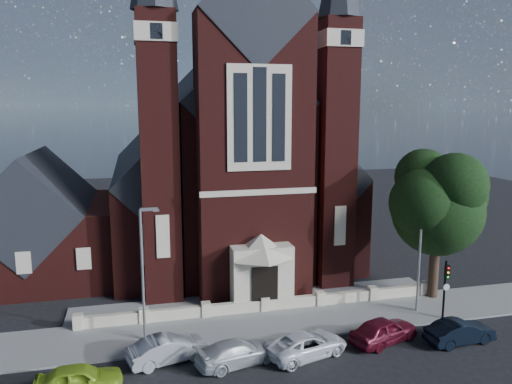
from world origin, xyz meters
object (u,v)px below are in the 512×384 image
traffic_signal (446,282)px  car_dark_red (384,330)px  car_silver_a (168,349)px  parish_hall (38,228)px  car_white_suv (306,344)px  church (222,165)px  car_navy (460,332)px  street_lamp_left (144,267)px  street_lamp_right (421,246)px  street_tree (442,205)px  car_silver_b (237,352)px  car_lime_van (79,379)px

traffic_signal → car_dark_red: 5.92m
traffic_signal → car_silver_a: bearing=-176.4°
parish_hall → car_white_suv: bearing=-46.9°
church → car_dark_red: bearing=-75.7°
church → car_silver_a: 23.89m
parish_hall → car_navy: parish_hall is taller
church → traffic_signal: size_ratio=8.72×
street_lamp_left → street_lamp_right: (18.00, 0.00, 0.00)m
church → car_white_suv: church is taller
church → street_lamp_left: 20.84m
street_lamp_left → car_dark_red: 14.56m
car_navy → parish_hall: bearing=49.6°
car_dark_red → car_navy: size_ratio=1.06×
parish_hall → car_navy: 32.16m
street_tree → car_silver_b: street_tree is taller
street_lamp_right → car_dark_red: bearing=-141.7°
car_dark_red → car_silver_a: bearing=67.1°
parish_hall → car_dark_red: (21.70, -17.47, -3.25)m
street_lamp_right → traffic_signal: size_ratio=2.02×
car_lime_van → car_navy: bearing=-91.6°
street_tree → car_silver_a: bearing=-167.2°
street_lamp_left → car_silver_b: 7.22m
car_lime_van → car_navy: 21.26m
parish_hall → car_silver_b: 22.20m
church → street_tree: size_ratio=3.26×
street_lamp_right → traffic_signal: bearing=-60.0°
car_navy → traffic_signal: bearing=-22.7°
street_lamp_right → church: bearing=118.0°
street_lamp_left → car_silver_b: (4.67, -3.85, -3.94)m
street_tree → street_lamp_left: bearing=-175.2°
car_white_suv → car_navy: bearing=-111.2°
church → car_silver_b: 24.22m
car_navy → car_silver_a: bearing=78.7°
parish_hall → street_lamp_right: bearing=-28.2°
car_lime_van → street_tree: bearing=-76.8°
street_lamp_right → street_tree: bearing=34.3°
church → street_lamp_left: (-7.91, -18.94, -3.59)m
car_white_suv → car_navy: size_ratio=1.14×
car_silver_a → car_lime_van: bearing=98.4°
car_dark_red → car_navy: 4.47m
church → street_lamp_right: 21.76m
traffic_signal → street_tree: bearing=64.1°
street_tree → street_lamp_right: size_ratio=1.32×
car_lime_van → car_dark_red: car_dark_red is taller
street_lamp_left → car_silver_a: 4.85m
car_silver_a → car_silver_b: car_silver_a is taller
car_dark_red → parish_hall: bearing=31.7°
street_tree → car_silver_a: size_ratio=2.43×
car_lime_van → parish_hall: bearing=12.5°
parish_hall → traffic_signal: 31.20m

